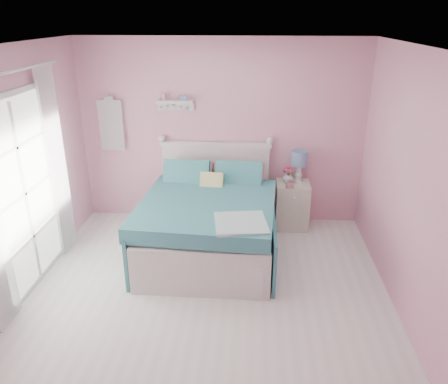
# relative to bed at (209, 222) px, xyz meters

# --- Properties ---
(floor) EXTENTS (4.50, 4.50, 0.00)m
(floor) POSITION_rel_bed_xyz_m (0.08, -1.23, -0.40)
(floor) COLOR silver
(floor) RESTS_ON ground
(room_shell) EXTENTS (4.50, 4.50, 4.50)m
(room_shell) POSITION_rel_bed_xyz_m (0.08, -1.23, 1.18)
(room_shell) COLOR pink
(room_shell) RESTS_ON floor
(bed) EXTENTS (1.71, 2.08, 1.18)m
(bed) POSITION_rel_bed_xyz_m (0.00, 0.00, 0.00)
(bed) COLOR silver
(bed) RESTS_ON floor
(nightstand) EXTENTS (0.46, 0.46, 0.67)m
(nightstand) POSITION_rel_bed_xyz_m (1.11, 0.78, -0.07)
(nightstand) COLOR beige
(nightstand) RESTS_ON floor
(table_lamp) EXTENTS (0.23, 0.23, 0.45)m
(table_lamp) POSITION_rel_bed_xyz_m (1.18, 0.84, 0.58)
(table_lamp) COLOR white
(table_lamp) RESTS_ON nightstand
(vase) EXTENTS (0.20, 0.20, 0.16)m
(vase) POSITION_rel_bed_xyz_m (1.03, 0.79, 0.34)
(vase) COLOR silver
(vase) RESTS_ON nightstand
(teacup) EXTENTS (0.14, 0.14, 0.08)m
(teacup) POSITION_rel_bed_xyz_m (1.04, 0.61, 0.30)
(teacup) COLOR #C7868B
(teacup) RESTS_ON nightstand
(roses) EXTENTS (0.14, 0.11, 0.12)m
(roses) POSITION_rel_bed_xyz_m (1.03, 0.79, 0.46)
(roses) COLOR #C34267
(roses) RESTS_ON vase
(wall_shelf) EXTENTS (0.50, 0.15, 0.25)m
(wall_shelf) POSITION_rel_bed_xyz_m (-0.55, 0.96, 1.33)
(wall_shelf) COLOR silver
(wall_shelf) RESTS_ON room_shell
(hanging_dress) EXTENTS (0.34, 0.03, 0.72)m
(hanging_dress) POSITION_rel_bed_xyz_m (-1.48, 0.95, 1.00)
(hanging_dress) COLOR white
(hanging_dress) RESTS_ON room_shell
(french_door) EXTENTS (0.04, 1.32, 2.16)m
(french_door) POSITION_rel_bed_xyz_m (-1.90, -0.83, 0.67)
(french_door) COLOR silver
(french_door) RESTS_ON floor
(curtain_far) EXTENTS (0.04, 0.40, 2.32)m
(curtain_far) POSITION_rel_bed_xyz_m (-1.84, -0.08, 0.78)
(curtain_far) COLOR white
(curtain_far) RESTS_ON floor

